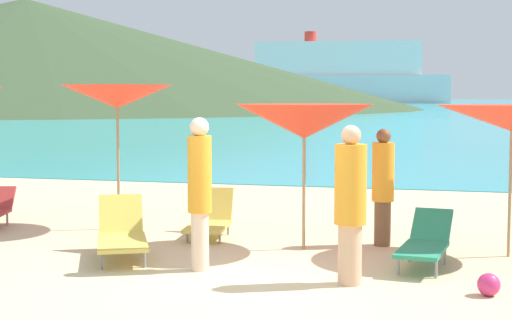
{
  "coord_description": "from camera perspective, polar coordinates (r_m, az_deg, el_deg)",
  "views": [
    {
      "loc": [
        2.19,
        -8.66,
        2.19
      ],
      "look_at": [
        -0.75,
        2.7,
        1.2
      ],
      "focal_mm": 53.9,
      "sensor_mm": 36.0,
      "label": 1
    }
  ],
  "objects": [
    {
      "name": "beach_ball",
      "position": [
        8.87,
        16.89,
        -8.84
      ],
      "size": [
        0.25,
        0.25,
        0.25
      ],
      "primitive_type": "sphere",
      "color": "#D83372",
      "rests_on": "ground_plane"
    },
    {
      "name": "ground_plane",
      "position": [
        18.93,
        7.76,
        -2.33
      ],
      "size": [
        50.0,
        100.0,
        0.3
      ],
      "primitive_type": "cube",
      "color": "beige"
    },
    {
      "name": "umbrella_4",
      "position": [
        10.88,
        18.47,
        2.94
      ],
      "size": [
        2.07,
        2.07,
        2.06
      ],
      "color": "#9E7F59",
      "rests_on": "ground_plane"
    },
    {
      "name": "umbrella_2",
      "position": [
        12.68,
        -10.26,
        4.64
      ],
      "size": [
        1.84,
        1.84,
        2.36
      ],
      "color": "#9E7F59",
      "rests_on": "ground_plane"
    },
    {
      "name": "beachgoer_3",
      "position": [
        11.3,
        9.4,
        -1.76
      ],
      "size": [
        0.32,
        0.32,
        1.71
      ],
      "rotation": [
        0.0,
        0.0,
        5.39
      ],
      "color": "brown",
      "rests_on": "ground_plane"
    },
    {
      "name": "lounge_chair_7",
      "position": [
        10.53,
        -9.94,
        -5.41
      ],
      "size": [
        1.24,
        1.69,
        0.78
      ],
      "rotation": [
        0.0,
        0.0,
        0.45
      ],
      "color": "#D8BF4C",
      "rests_on": "ground_plane"
    },
    {
      "name": "umbrella_3",
      "position": [
        10.85,
        3.6,
        2.87
      ],
      "size": [
        1.96,
        1.96,
        2.07
      ],
      "color": "#9E7F59",
      "rests_on": "ground_plane"
    },
    {
      "name": "lounge_chair_2",
      "position": [
        11.96,
        -3.41,
        -4.4
      ],
      "size": [
        0.72,
        1.37,
        0.71
      ],
      "rotation": [
        0.0,
        0.0,
        0.12
      ],
      "color": "#D8BF4C",
      "rests_on": "ground_plane"
    },
    {
      "name": "cruise_ship",
      "position": [
        222.81,
        6.05,
        6.21
      ],
      "size": [
        63.33,
        16.19,
        20.46
      ],
      "rotation": [
        0.0,
        0.0,
        0.1
      ],
      "color": "silver",
      "rests_on": "ocean_water"
    },
    {
      "name": "lounge_chair_6",
      "position": [
        10.12,
        12.45,
        -5.95
      ],
      "size": [
        0.71,
        1.64,
        0.65
      ],
      "rotation": [
        0.0,
        0.0,
        -0.12
      ],
      "color": "#268C66",
      "rests_on": "ground_plane"
    },
    {
      "name": "beachgoer_0",
      "position": [
        8.91,
        7.02,
        -3.04
      ],
      "size": [
        0.37,
        0.37,
        1.85
      ],
      "rotation": [
        0.0,
        0.0,
        4.03
      ],
      "color": "#DBAA84",
      "rests_on": "ground_plane"
    },
    {
      "name": "headland_hill",
      "position": [
        137.56,
        -16.63,
        7.57
      ],
      "size": [
        133.3,
        133.3,
        18.57
      ],
      "primitive_type": "cone",
      "color": "#384C2D",
      "rests_on": "ground_plane"
    },
    {
      "name": "ocean_water",
      "position": [
        238.04,
        14.03,
        4.14
      ],
      "size": [
        650.0,
        440.0,
        0.02
      ],
      "primitive_type": "cube",
      "color": "#2DADBC",
      "rests_on": "ground_plane"
    },
    {
      "name": "beachgoer_1",
      "position": [
        9.58,
        -4.2,
        -2.08
      ],
      "size": [
        0.3,
        0.3,
        1.92
      ],
      "rotation": [
        0.0,
        0.0,
        5.16
      ],
      "color": "beige",
      "rests_on": "ground_plane"
    }
  ]
}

